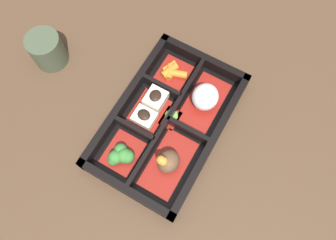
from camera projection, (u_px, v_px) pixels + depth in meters
name	position (u px, v px, depth m)	size (l,w,h in m)	color
ground_plane	(168.00, 124.00, 0.66)	(3.00, 3.00, 0.00)	#4C3523
bento_base	(168.00, 123.00, 0.65)	(0.32, 0.20, 0.01)	black
bento_rim	(167.00, 120.00, 0.64)	(0.32, 0.20, 0.04)	black
bowl_rice	(205.00, 98.00, 0.64)	(0.12, 0.07, 0.06)	maroon
bowl_stew	(168.00, 162.00, 0.60)	(0.12, 0.07, 0.05)	maroon
bowl_carrots	(173.00, 72.00, 0.68)	(0.07, 0.06, 0.02)	maroon
bowl_tofu	(151.00, 107.00, 0.64)	(0.09, 0.06, 0.03)	maroon
bowl_greens	(122.00, 155.00, 0.61)	(0.08, 0.06, 0.03)	maroon
bowl_pickles	(170.00, 117.00, 0.64)	(0.04, 0.03, 0.01)	maroon
tea_cup	(47.00, 49.00, 0.67)	(0.07, 0.07, 0.07)	#424C38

